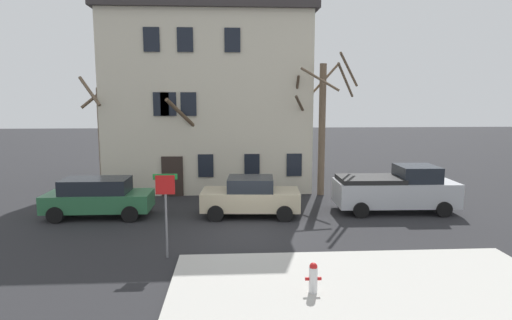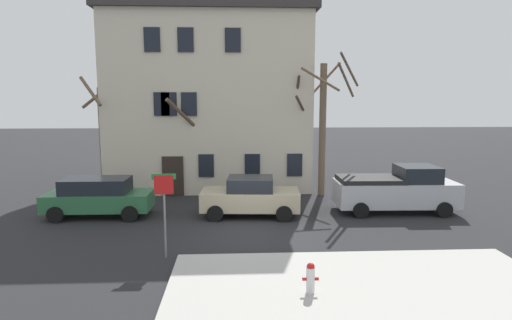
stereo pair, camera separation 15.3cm
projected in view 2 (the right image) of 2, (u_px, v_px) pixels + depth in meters
ground_plane at (246, 233)px, 16.21m from camera, size 120.00×120.00×0.00m
sidewalk_slab at (385, 320)px, 9.70m from camera, size 10.47×8.52×0.12m
building_main at (211, 82)px, 25.23m from camera, size 11.55×7.63×11.89m
tree_bare_near at (104, 136)px, 22.36m from camera, size 2.58×2.35×6.21m
tree_bare_mid at (171, 135)px, 22.34m from camera, size 2.70×3.21×6.03m
tree_bare_far at (286, 131)px, 22.51m from camera, size 2.50×2.49×6.39m
tree_bare_end at (325, 122)px, 22.13m from camera, size 3.25×3.04×7.25m
car_green_wagon at (98, 197)px, 18.39m from camera, size 4.47×2.02×1.69m
car_beige_sedan at (250, 196)px, 18.54m from camera, size 4.33×2.33×1.70m
pickup_truck_silver at (396, 190)px, 19.15m from camera, size 5.36×2.32×2.10m
fire_hydrant at (310, 277)px, 10.90m from camera, size 0.42×0.22×0.80m
street_sign_pole at (164, 199)px, 13.43m from camera, size 0.76×0.07×2.73m
bicycle_leaning at (122, 189)px, 22.46m from camera, size 1.66×0.66×1.03m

